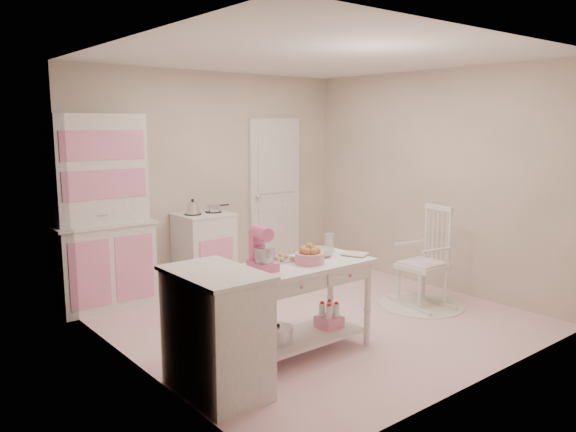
# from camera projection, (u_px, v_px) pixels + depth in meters

# --- Properties ---
(room_shell) EXTENTS (3.84, 3.84, 2.62)m
(room_shell) POSITION_uv_depth(u_px,v_px,m) (314.00, 157.00, 5.51)
(room_shell) COLOR pink
(room_shell) RESTS_ON ground
(door) EXTENTS (0.82, 0.05, 2.04)m
(door) POSITION_uv_depth(u_px,v_px,m) (275.00, 194.00, 7.63)
(door) COLOR white
(door) RESTS_ON ground
(hutch) EXTENTS (1.06, 0.50, 2.08)m
(hutch) POSITION_uv_depth(u_px,v_px,m) (102.00, 212.00, 5.93)
(hutch) COLOR white
(hutch) RESTS_ON ground
(stove) EXTENTS (0.62, 0.57, 0.92)m
(stove) POSITION_uv_depth(u_px,v_px,m) (204.00, 251.00, 6.73)
(stove) COLOR white
(stove) RESTS_ON ground
(base_cabinet) EXTENTS (0.54, 0.84, 0.92)m
(base_cabinet) POSITION_uv_depth(u_px,v_px,m) (216.00, 332.00, 4.10)
(base_cabinet) COLOR white
(base_cabinet) RESTS_ON ground
(lace_rug) EXTENTS (0.92, 0.92, 0.01)m
(lace_rug) POSITION_uv_depth(u_px,v_px,m) (421.00, 305.00, 6.15)
(lace_rug) COLOR white
(lace_rug) RESTS_ON ground
(rocking_chair) EXTENTS (0.61, 0.80, 1.10)m
(rocking_chair) POSITION_uv_depth(u_px,v_px,m) (423.00, 256.00, 6.06)
(rocking_chair) COLOR white
(rocking_chair) RESTS_ON ground
(work_table) EXTENTS (1.20, 0.60, 0.80)m
(work_table) POSITION_uv_depth(u_px,v_px,m) (304.00, 308.00, 4.83)
(work_table) COLOR white
(work_table) RESTS_ON ground
(stand_mixer) EXTENTS (0.24, 0.30, 0.34)m
(stand_mixer) POSITION_uv_depth(u_px,v_px,m) (263.00, 249.00, 4.49)
(stand_mixer) COLOR pink
(stand_mixer) RESTS_ON work_table
(cookie_tray) EXTENTS (0.34, 0.24, 0.02)m
(cookie_tray) POSITION_uv_depth(u_px,v_px,m) (277.00, 260.00, 4.81)
(cookie_tray) COLOR silver
(cookie_tray) RESTS_ON work_table
(bread_basket) EXTENTS (0.25, 0.25, 0.09)m
(bread_basket) POSITION_uv_depth(u_px,v_px,m) (310.00, 258.00, 4.73)
(bread_basket) COLOR pink
(bread_basket) RESTS_ON work_table
(mixing_bowl) EXTENTS (0.23, 0.23, 0.07)m
(mixing_bowl) POSITION_uv_depth(u_px,v_px,m) (320.00, 252.00, 4.98)
(mixing_bowl) COLOR silver
(mixing_bowl) RESTS_ON work_table
(metal_pitcher) EXTENTS (0.10, 0.10, 0.17)m
(metal_pitcher) POSITION_uv_depth(u_px,v_px,m) (329.00, 243.00, 5.15)
(metal_pitcher) COLOR silver
(metal_pitcher) RESTS_ON work_table
(recipe_book) EXTENTS (0.24, 0.27, 0.02)m
(recipe_book) POSITION_uv_depth(u_px,v_px,m) (352.00, 256.00, 4.95)
(recipe_book) COLOR silver
(recipe_book) RESTS_ON work_table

